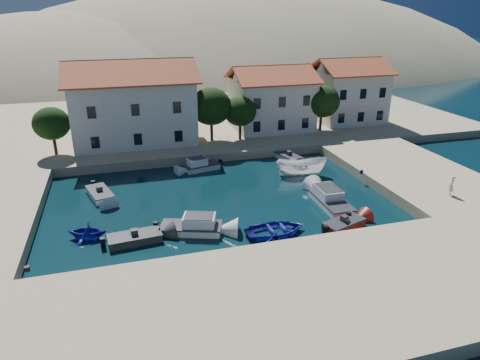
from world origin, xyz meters
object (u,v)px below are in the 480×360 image
pedestrian (451,186)px  rowboat_south (275,234)px  building_left (133,101)px  cabin_cruiser_south (191,227)px  building_mid (271,97)px  building_right (348,89)px  boat_east (301,175)px  cabin_cruiser_east (331,200)px

pedestrian → rowboat_south: bearing=-30.7°
building_left → cabin_cruiser_south: (2.67, -23.27, -5.46)m
building_mid → rowboat_south: size_ratio=2.21×
building_right → cabin_cruiser_south: bearing=-137.2°
boat_east → pedestrian: bearing=-123.8°
boat_east → cabin_cruiser_south: bearing=137.7°
rowboat_south → boat_east: (6.98, 10.99, 0.00)m
building_mid → boat_east: size_ratio=1.99×
building_right → pedestrian: bearing=-99.8°
cabin_cruiser_south → pedestrian: 22.78m
boat_east → rowboat_south: bearing=161.3°
cabin_cruiser_east → boat_east: size_ratio=1.03×
building_mid → building_right: (12.00, 1.00, 0.25)m
building_mid → cabin_cruiser_south: 29.09m
rowboat_south → pedestrian: 16.59m
building_left → building_mid: 18.04m
building_mid → cabin_cruiser_south: (-15.33, -24.27, -4.75)m
building_left → cabin_cruiser_south: 24.05m
rowboat_south → pedestrian: pedestrian is taller
rowboat_south → cabin_cruiser_east: 7.40m
building_right → cabin_cruiser_east: 28.45m
cabin_cruiser_south → pedestrian: (22.68, -1.51, 1.40)m
cabin_cruiser_south → pedestrian: bearing=15.1°
building_mid → cabin_cruiser_east: 23.54m
building_right → cabin_cruiser_east: size_ratio=1.73×
building_right → rowboat_south: size_ratio=1.99×
rowboat_south → building_mid: bearing=-21.5°
cabin_cruiser_east → building_right: bearing=-29.8°
cabin_cruiser_south → boat_east: bearing=52.9°
boat_east → pedestrian: size_ratio=3.01×
building_right → boat_east: building_right is taller
building_left → cabin_cruiser_east: (15.40, -21.91, -5.46)m
building_left → cabin_cruiser_east: size_ratio=2.70×
building_mid → building_right: bearing=4.8°
building_right → rowboat_south: 35.00m
building_mid → pedestrian: bearing=-74.1°
cabin_cruiser_east → building_mid: bearing=-4.9°
pedestrian → building_mid: bearing=-106.8°
building_left → cabin_cruiser_south: bearing=-83.4°
building_right → boat_east: size_ratio=1.79×
building_mid → boat_east: building_mid is taller
building_left → pedestrian: (25.35, -24.78, -4.06)m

